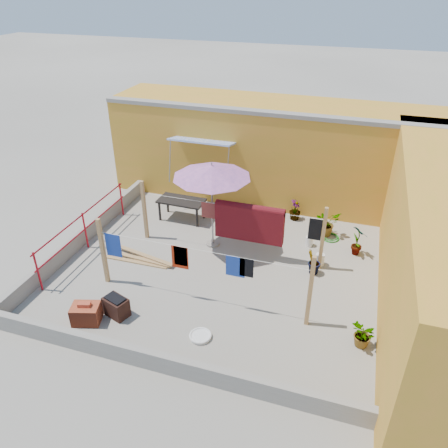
{
  "coord_description": "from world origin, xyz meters",
  "views": [
    {
      "loc": [
        2.99,
        -8.87,
        6.8
      ],
      "look_at": [
        0.03,
        0.3,
        1.18
      ],
      "focal_mm": 35.0,
      "sensor_mm": 36.0,
      "label": 1
    }
  ],
  "objects": [
    {
      "name": "green_hose",
      "position": [
        2.63,
        2.39,
        0.03
      ],
      "size": [
        0.52,
        0.52,
        0.08
      ],
      "color": "#186D19",
      "rests_on": "ground"
    },
    {
      "name": "patio_umbrella",
      "position": [
        -0.53,
        1.02,
        2.25
      ],
      "size": [
        2.6,
        2.6,
        2.51
      ],
      "color": "gray",
      "rests_on": "ground"
    },
    {
      "name": "red_railing",
      "position": [
        -3.85,
        -0.2,
        0.72
      ],
      "size": [
        0.05,
        4.2,
        1.1
      ],
      "color": "maroon",
      "rests_on": "ground"
    },
    {
      "name": "parapet_left",
      "position": [
        -4.08,
        0.0,
        0.22
      ],
      "size": [
        0.16,
        7.3,
        0.44
      ],
      "primitive_type": "cube",
      "color": "gray",
      "rests_on": "ground"
    },
    {
      "name": "clothesline_rig",
      "position": [
        0.47,
        0.57,
        1.01
      ],
      "size": [
        5.09,
        2.35,
        1.8
      ],
      "color": "tan",
      "rests_on": "ground"
    },
    {
      "name": "plant_right_b",
      "position": [
        2.37,
        0.49,
        0.36
      ],
      "size": [
        0.48,
        0.5,
        0.72
      ],
      "primitive_type": "imported",
      "rotation": [
        0.0,
        0.0,
        4.16
      ],
      "color": "#195117",
      "rests_on": "ground"
    },
    {
      "name": "lumber_pile",
      "position": [
        -2.12,
        -0.34,
        0.06
      ],
      "size": [
        1.95,
        0.57,
        0.12
      ],
      "color": "tan",
      "rests_on": "ground"
    },
    {
      "name": "plant_back_b",
      "position": [
        1.42,
        3.2,
        0.32
      ],
      "size": [
        0.39,
        0.39,
        0.65
      ],
      "primitive_type": "imported",
      "rotation": [
        0.0,
        0.0,
        1.49
      ],
      "color": "#195117",
      "rests_on": "ground"
    },
    {
      "name": "water_jug_b",
      "position": [
        2.09,
        1.8,
        0.15
      ],
      "size": [
        0.21,
        0.21,
        0.33
      ],
      "color": "silver",
      "rests_on": "ground"
    },
    {
      "name": "wall_back",
      "position": [
        0.5,
        4.69,
        1.61
      ],
      "size": [
        11.0,
        3.27,
        3.21
      ],
      "color": "orange",
      "rests_on": "ground"
    },
    {
      "name": "parapet_front",
      "position": [
        0.0,
        -3.58,
        0.22
      ],
      "size": [
        8.3,
        0.16,
        0.44
      ],
      "primitive_type": "cube",
      "color": "gray",
      "rests_on": "ground"
    },
    {
      "name": "white_basin",
      "position": [
        0.41,
        -2.52,
        0.04
      ],
      "size": [
        0.49,
        0.49,
        0.08
      ],
      "color": "silver",
      "rests_on": "ground"
    },
    {
      "name": "brazier",
      "position": [
        -1.64,
        -2.43,
        0.24
      ],
      "size": [
        0.64,
        0.52,
        0.49
      ],
      "color": "#321813",
      "rests_on": "ground"
    },
    {
      "name": "brick_stack",
      "position": [
        -2.16,
        -2.83,
        0.23
      ],
      "size": [
        0.71,
        0.59,
        0.53
      ],
      "color": "#A94127",
      "rests_on": "ground"
    },
    {
      "name": "water_jug_a",
      "position": [
        2.49,
        0.95,
        0.16
      ],
      "size": [
        0.24,
        0.24,
        0.37
      ],
      "color": "silver",
      "rests_on": "ground"
    },
    {
      "name": "plant_back_a",
      "position": [
        2.46,
        2.57,
        0.39
      ],
      "size": [
        0.93,
        0.92,
        0.78
      ],
      "primitive_type": "imported",
      "rotation": [
        0.0,
        0.0,
        0.7
      ],
      "color": "#195117",
      "rests_on": "ground"
    },
    {
      "name": "plant_right_a",
      "position": [
        3.39,
        1.76,
        0.46
      ],
      "size": [
        0.56,
        0.58,
        0.92
      ],
      "primitive_type": "imported",
      "rotation": [
        0.0,
        0.0,
        2.27
      ],
      "color": "#195117",
      "rests_on": "ground"
    },
    {
      "name": "outdoor_table",
      "position": [
        -1.94,
        2.12,
        0.61
      ],
      "size": [
        1.45,
        0.74,
        0.67
      ],
      "color": "black",
      "rests_on": "ground"
    },
    {
      "name": "ground",
      "position": [
        0.0,
        0.0,
        0.0
      ],
      "size": [
        80.0,
        80.0,
        0.0
      ],
      "primitive_type": "plane",
      "color": "#9E998E",
      "rests_on": "ground"
    },
    {
      "name": "plant_right_c",
      "position": [
        3.7,
        -1.72,
        0.3
      ],
      "size": [
        0.59,
        0.64,
        0.6
      ],
      "primitive_type": "imported",
      "rotation": [
        0.0,
        0.0,
        4.97
      ],
      "color": "#195117",
      "rests_on": "ground"
    }
  ]
}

